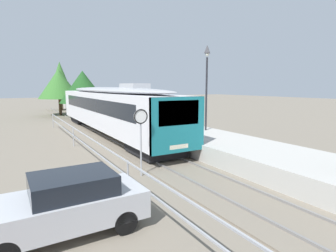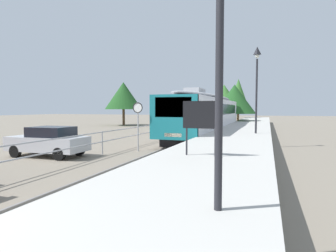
{
  "view_description": "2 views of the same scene",
  "coord_description": "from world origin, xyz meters",
  "px_view_note": "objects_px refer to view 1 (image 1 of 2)",
  "views": [
    {
      "loc": [
        -6.59,
        3.64,
        3.72
      ],
      "look_at": [
        0.0,
        14.99,
        1.8
      ],
      "focal_mm": 29.23,
      "sensor_mm": 36.0,
      "label": 1
    },
    {
      "loc": [
        4.99,
        -1.25,
        2.46
      ],
      "look_at": [
        0.4,
        11.99,
        1.6
      ],
      "focal_mm": 30.87,
      "sensor_mm": 36.0,
      "label": 2
    }
  ],
  "objects_px": {
    "speed_limit_sign": "(141,126)",
    "platform_lamp_mid_platform": "(207,72)",
    "commuter_train": "(109,107)",
    "parked_hatchback_silver": "(66,204)"
  },
  "relations": [
    {
      "from": "commuter_train",
      "to": "speed_limit_sign",
      "type": "height_order",
      "value": "commuter_train"
    },
    {
      "from": "commuter_train",
      "to": "platform_lamp_mid_platform",
      "type": "distance_m",
      "value": 8.12
    },
    {
      "from": "speed_limit_sign",
      "to": "parked_hatchback_silver",
      "type": "bearing_deg",
      "value": -138.16
    },
    {
      "from": "platform_lamp_mid_platform",
      "to": "speed_limit_sign",
      "type": "bearing_deg",
      "value": -148.9
    },
    {
      "from": "speed_limit_sign",
      "to": "platform_lamp_mid_platform",
      "type": "bearing_deg",
      "value": 31.1
    },
    {
      "from": "commuter_train",
      "to": "speed_limit_sign",
      "type": "bearing_deg",
      "value": -101.16
    },
    {
      "from": "commuter_train",
      "to": "parked_hatchback_silver",
      "type": "distance_m",
      "value": 14.56
    },
    {
      "from": "parked_hatchback_silver",
      "to": "commuter_train",
      "type": "bearing_deg",
      "value": 67.51
    },
    {
      "from": "speed_limit_sign",
      "to": "parked_hatchback_silver",
      "type": "relative_size",
      "value": 0.7
    },
    {
      "from": "parked_hatchback_silver",
      "to": "speed_limit_sign",
      "type": "bearing_deg",
      "value": 41.84
    }
  ]
}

